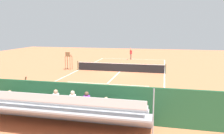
{
  "coord_description": "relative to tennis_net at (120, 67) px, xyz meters",
  "views": [
    {
      "loc": [
        -4.86,
        25.13,
        4.9
      ],
      "look_at": [
        0.0,
        4.0,
        1.2
      ],
      "focal_mm": 36.49,
      "sensor_mm": 36.0,
      "label": 1
    }
  ],
  "objects": [
    {
      "name": "line_judge",
      "position": [
        3.64,
        12.94,
        0.51
      ],
      "size": [
        0.4,
        0.55,
        1.93
      ],
      "color": "#232328",
      "rests_on": "ground"
    },
    {
      "name": "backdrop_wall",
      "position": [
        0.0,
        14.0,
        0.5
      ],
      "size": [
        18.0,
        0.16,
        2.0
      ],
      "primitive_type": "cube",
      "color": "#235633",
      "rests_on": "ground"
    },
    {
      "name": "tennis_racket",
      "position": [
        0.55,
        -10.25,
        -0.49
      ],
      "size": [
        0.57,
        0.31,
        0.03
      ],
      "color": "black",
      "rests_on": "ground"
    },
    {
      "name": "bleacher_stand",
      "position": [
        -0.04,
        15.31,
        0.41
      ],
      "size": [
        9.06,
        2.4,
        2.35
      ],
      "color": "#9EA0A5",
      "rests_on": "ground"
    },
    {
      "name": "ground_plane",
      "position": [
        0.0,
        0.0,
        -0.5
      ],
      "size": [
        60.0,
        60.0,
        0.0
      ],
      "primitive_type": "plane",
      "color": "#CC7047"
    },
    {
      "name": "courtside_bench",
      "position": [
        -1.8,
        13.27,
        0.06
      ],
      "size": [
        1.8,
        0.4,
        0.93
      ],
      "color": "#9E754C",
      "rests_on": "ground"
    },
    {
      "name": "court_line_markings",
      "position": [
        0.0,
        -0.04,
        -0.5
      ],
      "size": [
        10.1,
        22.2,
        0.01
      ],
      "color": "white",
      "rests_on": "ground"
    },
    {
      "name": "tennis_player",
      "position": [
        0.27,
        -10.6,
        0.51
      ],
      "size": [
        0.41,
        0.55,
        1.93
      ],
      "color": "black",
      "rests_on": "ground"
    },
    {
      "name": "tennis_net",
      "position": [
        0.0,
        0.0,
        0.0
      ],
      "size": [
        10.3,
        0.1,
        1.07
      ],
      "color": "black",
      "rests_on": "ground"
    },
    {
      "name": "equipment_bag",
      "position": [
        -0.36,
        13.4,
        -0.32
      ],
      "size": [
        0.9,
        0.36,
        0.36
      ],
      "primitive_type": "cube",
      "color": "#334C8C",
      "rests_on": "ground"
    },
    {
      "name": "tennis_ball_near",
      "position": [
        1.04,
        -8.15,
        -0.47
      ],
      "size": [
        0.07,
        0.07,
        0.07
      ],
      "primitive_type": "sphere",
      "color": "#CCDB33",
      "rests_on": "ground"
    },
    {
      "name": "umpire_chair",
      "position": [
        6.2,
        0.19,
        0.81
      ],
      "size": [
        0.67,
        0.67,
        2.14
      ],
      "color": "brown",
      "rests_on": "ground"
    }
  ]
}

